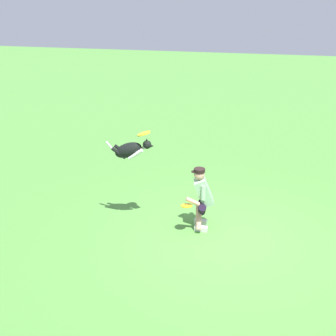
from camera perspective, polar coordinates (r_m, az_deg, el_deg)
The scene contains 5 objects.
ground_plane at distance 8.55m, azimuth 7.50°, elevation -9.50°, with size 60.00×60.00×0.00m, color #508E3D.
person at distance 8.65m, azimuth 4.48°, elevation -3.77°, with size 0.55×0.66×1.29m.
dog at distance 8.62m, azimuth -4.96°, elevation 2.38°, with size 0.99×0.33×0.48m.
frisbee_flying at distance 8.45m, azimuth -3.20°, elevation 4.56°, with size 0.27×0.27×0.02m, color yellow.
frisbee_held at distance 8.46m, azimuth 2.45°, elevation -4.97°, with size 0.23×0.23×0.02m, color yellow.
Camera 1 is at (-0.78, 7.29, 4.40)m, focal length 46.27 mm.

